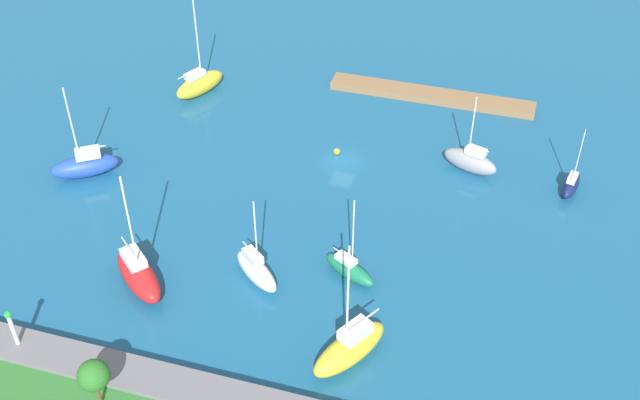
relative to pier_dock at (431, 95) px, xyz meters
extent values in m
plane|color=#19567F|center=(6.97, 15.53, -0.45)|extent=(160.00, 160.00, 0.00)
cube|color=olive|center=(0.00, 0.00, 0.00)|extent=(24.81, 2.82, 0.90)
cylinder|color=silver|center=(25.60, 48.90, 2.43)|extent=(0.36, 0.36, 3.20)
sphere|color=green|center=(25.60, 48.90, 4.28)|extent=(0.56, 0.56, 0.56)
cylinder|color=brown|center=(16.35, 52.04, 1.74)|extent=(0.26, 0.26, 2.67)
sphere|color=#286B23|center=(16.35, 52.04, 3.82)|extent=(2.48, 2.48, 2.48)
ellipsoid|color=yellow|center=(27.41, 6.90, 0.84)|extent=(5.03, 7.22, 2.57)
cube|color=silver|center=(27.66, 7.40, 2.46)|extent=(2.26, 2.82, 0.68)
cylinder|color=silver|center=(27.25, 6.58, 7.04)|extent=(0.17, 0.17, 9.84)
cylinder|color=silver|center=(28.03, 8.12, 2.95)|extent=(1.67, 3.14, 0.13)
ellipsoid|color=gray|center=(-6.48, 13.20, 0.74)|extent=(6.37, 3.76, 2.37)
cube|color=silver|center=(-6.94, 13.35, 2.27)|extent=(2.44, 1.81, 0.70)
cylinder|color=silver|center=(-6.20, 13.11, 5.29)|extent=(0.15, 0.15, 6.74)
cylinder|color=silver|center=(-7.25, 13.45, 2.77)|extent=(2.14, 0.79, 0.12)
ellipsoid|color=#2347B2|center=(32.60, 25.58, 0.73)|extent=(7.26, 6.02, 2.35)
cube|color=silver|center=(32.13, 25.26, 2.32)|extent=(2.95, 2.66, 0.85)
cylinder|color=silver|center=(32.89, 25.78, 6.17)|extent=(0.17, 0.17, 8.54)
cylinder|color=silver|center=(31.71, 24.98, 2.90)|extent=(2.44, 1.71, 0.14)
ellipsoid|color=#19724C|center=(1.77, 32.42, 0.36)|extent=(5.76, 4.00, 1.61)
cube|color=silver|center=(2.17, 32.22, 1.43)|extent=(2.25, 1.79, 0.53)
cylinder|color=silver|center=(1.52, 32.55, 4.93)|extent=(0.14, 0.14, 7.53)
cylinder|color=silver|center=(2.53, 32.04, 1.84)|extent=(2.06, 1.11, 0.11)
ellipsoid|color=#141E4C|center=(-17.08, 13.99, 0.45)|extent=(2.29, 4.69, 1.80)
cube|color=silver|center=(-17.01, 14.34, 1.68)|extent=(1.14, 1.76, 0.65)
cylinder|color=silver|center=(-17.13, 13.77, 4.31)|extent=(0.11, 0.11, 5.91)
cylinder|color=silver|center=(-16.95, 14.58, 2.15)|extent=(0.44, 1.64, 0.09)
ellipsoid|color=white|center=(9.75, 35.28, 0.66)|extent=(5.82, 5.02, 2.21)
cube|color=silver|center=(10.13, 34.99, 2.18)|extent=(2.35, 2.14, 0.83)
cylinder|color=silver|center=(9.51, 35.47, 5.40)|extent=(0.14, 0.14, 7.27)
cylinder|color=silver|center=(10.47, 34.73, 2.75)|extent=(1.99, 1.56, 0.11)
ellipsoid|color=red|center=(19.68, 38.89, 0.78)|extent=(7.56, 7.05, 2.45)
cube|color=silver|center=(20.15, 38.49, 2.45)|extent=(3.14, 3.02, 0.88)
cylinder|color=silver|center=(19.39, 39.15, 7.12)|extent=(0.19, 0.19, 10.23)
cylinder|color=silver|center=(20.72, 37.99, 3.03)|extent=(2.76, 2.42, 0.15)
ellipsoid|color=yellow|center=(-0.67, 41.75, 0.77)|extent=(6.10, 7.89, 2.43)
cube|color=silver|center=(-0.98, 41.23, 2.49)|extent=(2.72, 3.15, 1.01)
cylinder|color=silver|center=(-0.47, 42.08, 7.20)|extent=(0.18, 0.18, 10.43)
cylinder|color=silver|center=(-1.41, 40.51, 3.15)|extent=(1.99, 3.22, 0.15)
sphere|color=yellow|center=(7.98, 14.34, -0.11)|extent=(0.68, 0.68, 0.68)
camera|label=1|loc=(-10.26, 82.85, 51.08)|focal=44.39mm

